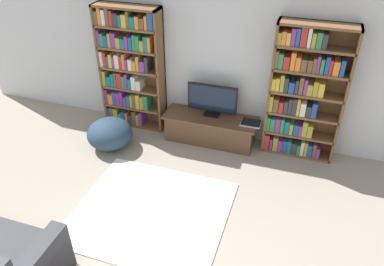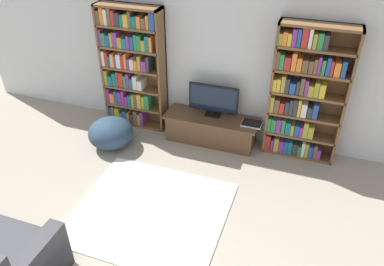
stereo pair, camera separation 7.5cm
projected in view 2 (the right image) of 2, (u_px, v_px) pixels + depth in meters
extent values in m
cube|color=silver|center=(218.00, 58.00, 5.65)|extent=(8.80, 0.06, 2.60)
cube|color=brown|center=(106.00, 65.00, 6.16)|extent=(0.04, 0.30, 2.03)
cube|color=brown|center=(162.00, 73.00, 5.88)|extent=(0.04, 0.30, 2.03)
cube|color=brown|center=(137.00, 66.00, 6.13)|extent=(1.05, 0.04, 2.03)
cube|color=brown|center=(127.00, 6.00, 5.48)|extent=(1.05, 0.30, 0.04)
cube|color=brown|center=(138.00, 122.00, 6.57)|extent=(1.01, 0.30, 0.04)
cube|color=#234C99|center=(113.00, 111.00, 6.61)|extent=(0.04, 0.24, 0.24)
cube|color=brown|center=(116.00, 111.00, 6.59)|extent=(0.05, 0.24, 0.26)
cube|color=#9E9333|center=(120.00, 112.00, 6.57)|extent=(0.08, 0.24, 0.24)
cube|color=#2D7F47|center=(124.00, 115.00, 6.57)|extent=(0.06, 0.24, 0.16)
cube|color=#234C99|center=(128.00, 114.00, 6.54)|extent=(0.07, 0.24, 0.21)
cube|color=orange|center=(131.00, 115.00, 6.53)|extent=(0.04, 0.24, 0.20)
cube|color=#333338|center=(134.00, 116.00, 6.52)|extent=(0.08, 0.24, 0.17)
cube|color=brown|center=(138.00, 115.00, 6.47)|extent=(0.07, 0.24, 0.26)
cube|color=#9E9333|center=(141.00, 117.00, 6.47)|extent=(0.05, 0.24, 0.20)
cube|color=#7F338C|center=(144.00, 116.00, 6.44)|extent=(0.05, 0.24, 0.25)
cube|color=brown|center=(137.00, 105.00, 6.38)|extent=(1.01, 0.30, 0.04)
cube|color=#7F338C|center=(111.00, 93.00, 6.42)|extent=(0.05, 0.24, 0.26)
cube|color=orange|center=(115.00, 96.00, 6.42)|extent=(0.08, 0.24, 0.18)
cube|color=#234C99|center=(119.00, 95.00, 6.38)|extent=(0.06, 0.24, 0.24)
cube|color=#7F338C|center=(122.00, 96.00, 6.37)|extent=(0.07, 0.24, 0.23)
cube|color=#7F338C|center=(126.00, 96.00, 6.34)|extent=(0.05, 0.24, 0.26)
cube|color=#7F338C|center=(129.00, 99.00, 6.35)|extent=(0.06, 0.24, 0.17)
cube|color=#196B75|center=(132.00, 98.00, 6.32)|extent=(0.05, 0.24, 0.20)
cube|color=#9E9333|center=(135.00, 99.00, 6.30)|extent=(0.05, 0.24, 0.22)
cube|color=brown|center=(138.00, 98.00, 6.28)|extent=(0.05, 0.24, 0.24)
cube|color=gold|center=(142.00, 99.00, 6.26)|extent=(0.07, 0.24, 0.25)
cube|color=#9E9333|center=(146.00, 100.00, 6.25)|extent=(0.05, 0.24, 0.22)
cube|color=#2D7F47|center=(149.00, 100.00, 6.22)|extent=(0.07, 0.24, 0.25)
cube|color=brown|center=(135.00, 87.00, 6.20)|extent=(1.01, 0.30, 0.04)
cube|color=#9E9333|center=(109.00, 75.00, 6.23)|extent=(0.05, 0.24, 0.25)
cube|color=#196B75|center=(113.00, 78.00, 6.24)|extent=(0.08, 0.24, 0.17)
cube|color=#196B75|center=(117.00, 78.00, 6.20)|extent=(0.06, 0.24, 0.22)
cube|color=brown|center=(120.00, 77.00, 6.18)|extent=(0.04, 0.24, 0.25)
cube|color=#B72D28|center=(124.00, 78.00, 6.16)|extent=(0.08, 0.24, 0.25)
cube|color=#2D7F47|center=(128.00, 80.00, 6.15)|extent=(0.05, 0.24, 0.21)
cube|color=#7F338C|center=(130.00, 79.00, 6.12)|extent=(0.05, 0.24, 0.25)
cube|color=#196B75|center=(134.00, 82.00, 6.13)|extent=(0.06, 0.24, 0.18)
cube|color=silver|center=(138.00, 81.00, 6.10)|extent=(0.07, 0.24, 0.23)
cube|color=silver|center=(142.00, 83.00, 6.09)|extent=(0.08, 0.24, 0.16)
cube|color=brown|center=(133.00, 68.00, 6.01)|extent=(1.01, 0.30, 0.04)
cube|color=silver|center=(106.00, 56.00, 6.05)|extent=(0.05, 0.24, 0.25)
cube|color=#B72D28|center=(110.00, 57.00, 6.04)|extent=(0.05, 0.24, 0.24)
cube|color=#234C99|center=(112.00, 59.00, 6.04)|extent=(0.04, 0.24, 0.18)
cube|color=gold|center=(115.00, 59.00, 6.01)|extent=(0.06, 0.24, 0.22)
cube|color=#7F338C|center=(118.00, 60.00, 6.01)|extent=(0.04, 0.24, 0.19)
cube|color=silver|center=(121.00, 59.00, 5.98)|extent=(0.08, 0.24, 0.23)
cube|color=#B72D28|center=(125.00, 60.00, 5.97)|extent=(0.05, 0.24, 0.21)
cube|color=orange|center=(128.00, 60.00, 5.94)|extent=(0.04, 0.24, 0.25)
cube|color=#7F338C|center=(131.00, 62.00, 5.95)|extent=(0.04, 0.24, 0.17)
cube|color=silver|center=(134.00, 63.00, 5.93)|extent=(0.06, 0.24, 0.18)
cube|color=orange|center=(138.00, 63.00, 5.92)|extent=(0.06, 0.24, 0.16)
cube|color=#9E9333|center=(142.00, 62.00, 5.88)|extent=(0.05, 0.24, 0.24)
cube|color=#7F338C|center=(146.00, 64.00, 5.88)|extent=(0.08, 0.24, 0.17)
cube|color=#333338|center=(150.00, 63.00, 5.84)|extent=(0.05, 0.24, 0.25)
cube|color=brown|center=(131.00, 48.00, 5.83)|extent=(1.01, 0.30, 0.04)
cube|color=#7F338C|center=(103.00, 36.00, 5.86)|extent=(0.04, 0.24, 0.26)
cube|color=#2D7F47|center=(107.00, 38.00, 5.86)|extent=(0.06, 0.24, 0.21)
cube|color=#234C99|center=(111.00, 39.00, 5.85)|extent=(0.07, 0.24, 0.18)
cube|color=#9E9333|center=(114.00, 38.00, 5.82)|extent=(0.04, 0.24, 0.22)
cube|color=#7F338C|center=(118.00, 38.00, 5.80)|extent=(0.08, 0.24, 0.24)
cube|color=#9E9333|center=(123.00, 41.00, 5.80)|extent=(0.07, 0.24, 0.17)
cube|color=#196B75|center=(127.00, 42.00, 5.78)|extent=(0.07, 0.24, 0.16)
cube|color=#7F338C|center=(131.00, 41.00, 5.75)|extent=(0.05, 0.24, 0.21)
cube|color=#234C99|center=(135.00, 41.00, 5.73)|extent=(0.06, 0.24, 0.20)
cube|color=#2D7F47|center=(138.00, 41.00, 5.70)|extent=(0.04, 0.24, 0.24)
cube|color=#2D7F47|center=(142.00, 41.00, 5.69)|extent=(0.07, 0.24, 0.23)
cube|color=#9E9333|center=(146.00, 44.00, 5.69)|extent=(0.06, 0.24, 0.17)
cube|color=#196B75|center=(150.00, 42.00, 5.65)|extent=(0.06, 0.24, 0.24)
cube|color=orange|center=(153.00, 43.00, 5.64)|extent=(0.05, 0.24, 0.23)
cube|color=brown|center=(129.00, 27.00, 5.64)|extent=(1.01, 0.30, 0.04)
cube|color=brown|center=(101.00, 16.00, 5.69)|extent=(0.06, 0.24, 0.21)
cube|color=orange|center=(105.00, 15.00, 5.66)|extent=(0.05, 0.24, 0.25)
cube|color=silver|center=(109.00, 16.00, 5.65)|extent=(0.06, 0.24, 0.24)
cube|color=brown|center=(112.00, 15.00, 5.62)|extent=(0.06, 0.24, 0.26)
cube|color=#B72D28|center=(116.00, 17.00, 5.61)|extent=(0.05, 0.24, 0.23)
cube|color=#333338|center=(120.00, 18.00, 5.60)|extent=(0.08, 0.24, 0.20)
cube|color=#196B75|center=(124.00, 19.00, 5.59)|extent=(0.05, 0.24, 0.18)
cube|color=gold|center=(129.00, 19.00, 5.57)|extent=(0.08, 0.24, 0.19)
cube|color=brown|center=(132.00, 18.00, 5.53)|extent=(0.04, 0.24, 0.24)
cube|color=#196B75|center=(137.00, 21.00, 5.54)|extent=(0.08, 0.24, 0.17)
cube|color=orange|center=(141.00, 21.00, 5.51)|extent=(0.06, 0.24, 0.18)
cube|color=brown|center=(146.00, 22.00, 5.49)|extent=(0.07, 0.24, 0.16)
cube|color=orange|center=(150.00, 21.00, 5.46)|extent=(0.04, 0.24, 0.21)
cube|color=#234C99|center=(155.00, 20.00, 5.43)|extent=(0.08, 0.24, 0.25)
cube|color=brown|center=(272.00, 90.00, 5.41)|extent=(0.04, 0.30, 2.03)
cube|color=brown|center=(346.00, 101.00, 5.13)|extent=(0.04, 0.30, 2.03)
cube|color=brown|center=(308.00, 91.00, 5.37)|extent=(1.05, 0.04, 2.03)
cube|color=brown|center=(321.00, 25.00, 4.72)|extent=(1.05, 0.30, 0.04)
cube|color=brown|center=(297.00, 152.00, 5.82)|extent=(1.01, 0.30, 0.04)
cube|color=#B72D28|center=(269.00, 139.00, 5.85)|extent=(0.08, 0.24, 0.26)
cube|color=#7F338C|center=(273.00, 142.00, 5.85)|extent=(0.04, 0.24, 0.19)
cube|color=#9E9333|center=(277.00, 142.00, 5.82)|extent=(0.07, 0.24, 0.23)
cube|color=#7F338C|center=(282.00, 143.00, 5.81)|extent=(0.07, 0.24, 0.20)
cube|color=#234C99|center=(286.00, 144.00, 5.79)|extent=(0.06, 0.24, 0.20)
cube|color=#196B75|center=(291.00, 145.00, 5.77)|extent=(0.06, 0.24, 0.21)
cube|color=#333338|center=(295.00, 146.00, 5.75)|extent=(0.08, 0.24, 0.19)
cube|color=#2D7F47|center=(300.00, 148.00, 5.74)|extent=(0.04, 0.24, 0.16)
cube|color=silver|center=(304.00, 147.00, 5.71)|extent=(0.05, 0.24, 0.24)
cube|color=#9E9333|center=(307.00, 147.00, 5.69)|extent=(0.05, 0.24, 0.24)
cube|color=#234C99|center=(311.00, 149.00, 5.68)|extent=(0.07, 0.24, 0.20)
cube|color=brown|center=(316.00, 149.00, 5.66)|extent=(0.05, 0.24, 0.23)
cube|color=#7F338C|center=(319.00, 151.00, 5.66)|extent=(0.05, 0.24, 0.17)
cube|color=brown|center=(300.00, 134.00, 5.63)|extent=(1.01, 0.30, 0.04)
cube|color=#2D7F47|center=(270.00, 122.00, 5.67)|extent=(0.05, 0.24, 0.23)
cube|color=#2D7F47|center=(274.00, 123.00, 5.66)|extent=(0.07, 0.24, 0.22)
cube|color=#7F338C|center=(280.00, 123.00, 5.63)|extent=(0.07, 0.24, 0.23)
cube|color=#2D7F47|center=(284.00, 124.00, 5.61)|extent=(0.05, 0.24, 0.23)
cube|color=#196B75|center=(289.00, 126.00, 5.60)|extent=(0.07, 0.24, 0.21)
cube|color=#9E9333|center=(293.00, 127.00, 5.59)|extent=(0.05, 0.24, 0.17)
cube|color=#234C99|center=(298.00, 128.00, 5.57)|extent=(0.07, 0.24, 0.18)
cube|color=#7F338C|center=(302.00, 129.00, 5.56)|extent=(0.05, 0.24, 0.17)
cube|color=#9E9333|center=(306.00, 127.00, 5.52)|extent=(0.07, 0.24, 0.25)
cube|color=#9E9333|center=(311.00, 130.00, 5.51)|extent=(0.08, 0.24, 0.20)
cube|color=brown|center=(304.00, 115.00, 5.44)|extent=(1.01, 0.30, 0.04)
cube|color=#9E9333|center=(273.00, 102.00, 5.48)|extent=(0.05, 0.24, 0.24)
cube|color=brown|center=(278.00, 103.00, 5.47)|extent=(0.07, 0.24, 0.21)
cube|color=#B72D28|center=(283.00, 105.00, 5.46)|extent=(0.06, 0.24, 0.17)
cube|color=#333338|center=(288.00, 105.00, 5.44)|extent=(0.06, 0.24, 0.20)
cube|color=#333338|center=(292.00, 105.00, 5.41)|extent=(0.05, 0.24, 0.24)
cube|color=#333338|center=(296.00, 105.00, 5.39)|extent=(0.06, 0.24, 0.25)
cube|color=gold|center=(300.00, 106.00, 5.37)|extent=(0.04, 0.24, 0.26)
cube|color=silver|center=(305.00, 108.00, 5.37)|extent=(0.08, 0.24, 0.21)
cube|color=#333338|center=(310.00, 110.00, 5.36)|extent=(0.07, 0.24, 0.17)
cube|color=#234C99|center=(316.00, 109.00, 5.32)|extent=(0.07, 0.24, 0.23)
cube|color=brown|center=(308.00, 94.00, 5.26)|extent=(1.01, 0.30, 0.04)
cube|color=gold|center=(276.00, 83.00, 5.31)|extent=(0.05, 0.24, 0.18)
cube|color=gold|center=(280.00, 83.00, 5.29)|extent=(0.05, 0.24, 0.20)
cube|color=#9E9333|center=(284.00, 82.00, 5.26)|extent=(0.05, 0.24, 0.25)
cube|color=#333338|center=(288.00, 83.00, 5.26)|extent=(0.06, 0.24, 0.22)
cube|color=#234C99|center=(293.00, 86.00, 5.25)|extent=(0.08, 0.24, 0.16)
cube|color=#333338|center=(299.00, 85.00, 5.22)|extent=(0.05, 0.24, 0.20)
cube|color=brown|center=(303.00, 84.00, 5.19)|extent=(0.06, 0.24, 0.25)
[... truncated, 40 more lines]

